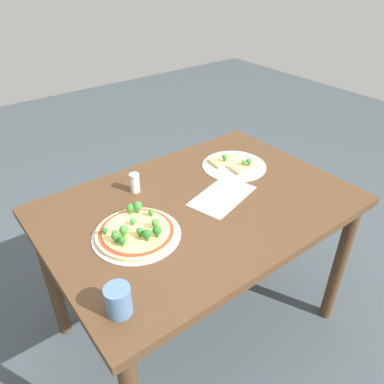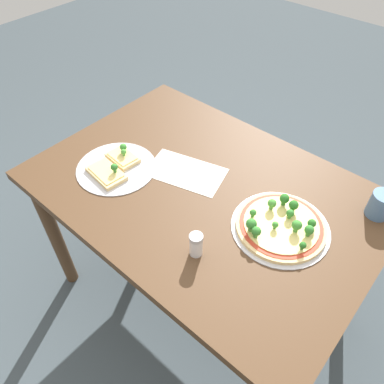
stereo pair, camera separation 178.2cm
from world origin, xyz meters
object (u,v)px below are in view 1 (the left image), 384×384
object	(u,v)px
pizza_tray_whole	(137,232)
pizza_tray_slice	(234,164)
drinking_cup	(118,300)
dining_table	(199,221)
condiment_shaker	(135,183)

from	to	relation	value
pizza_tray_whole	pizza_tray_slice	size ratio (longest dim) A/B	1.06
pizza_tray_whole	drinking_cup	xyz separation A→B (m)	(0.22, 0.27, 0.03)
dining_table	condiment_shaker	world-z (taller)	condiment_shaker
dining_table	pizza_tray_whole	world-z (taller)	pizza_tray_whole
pizza_tray_whole	condiment_shaker	distance (m)	0.30
pizza_tray_slice	condiment_shaker	world-z (taller)	condiment_shaker
pizza_tray_whole	drinking_cup	distance (m)	0.35
pizza_tray_slice	drinking_cup	size ratio (longest dim) A/B	3.27
drinking_cup	condiment_shaker	distance (m)	0.65
pizza_tray_whole	drinking_cup	size ratio (longest dim) A/B	3.47
pizza_tray_slice	dining_table	bearing A→B (deg)	23.72
pizza_tray_whole	condiment_shaker	world-z (taller)	condiment_shaker
pizza_tray_whole	drinking_cup	bearing A→B (deg)	51.37
dining_table	condiment_shaker	bearing A→B (deg)	-55.25
dining_table	condiment_shaker	size ratio (longest dim) A/B	14.66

